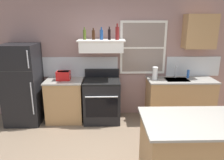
% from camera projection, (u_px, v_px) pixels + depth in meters
% --- Properties ---
extents(back_wall, '(5.40, 0.11, 2.70)m').
position_uv_depth(back_wall, '(115.00, 56.00, 4.65)').
color(back_wall, gray).
rests_on(back_wall, ground_plane).
extents(refrigerator, '(0.70, 0.72, 1.67)m').
position_uv_depth(refrigerator, '(23.00, 84.00, 4.37)').
color(refrigerator, black).
rests_on(refrigerator, ground_plane).
extents(counter_left_of_stove, '(0.79, 0.63, 0.91)m').
position_uv_depth(counter_left_of_stove, '(65.00, 100.00, 4.55)').
color(counter_left_of_stove, tan).
rests_on(counter_left_of_stove, ground_plane).
extents(toaster, '(0.30, 0.20, 0.19)m').
position_uv_depth(toaster, '(63.00, 75.00, 4.40)').
color(toaster, red).
rests_on(toaster, counter_left_of_stove).
extents(stove_range, '(0.76, 0.69, 1.09)m').
position_uv_depth(stove_range, '(102.00, 100.00, 4.53)').
color(stove_range, black).
rests_on(stove_range, ground_plane).
extents(range_hood_shelf, '(0.96, 0.52, 0.24)m').
position_uv_depth(range_hood_shelf, '(101.00, 46.00, 4.31)').
color(range_hood_shelf, white).
extents(bottle_olive_oil_square, '(0.06, 0.06, 0.25)m').
position_uv_depth(bottle_olive_oil_square, '(85.00, 34.00, 4.25)').
color(bottle_olive_oil_square, '#4C601E').
rests_on(bottle_olive_oil_square, range_hood_shelf).
extents(bottle_brown_stout, '(0.06, 0.06, 0.23)m').
position_uv_depth(bottle_brown_stout, '(93.00, 35.00, 4.26)').
color(bottle_brown_stout, '#381E0F').
rests_on(bottle_brown_stout, range_hood_shelf).
extents(bottle_blue_liqueur, '(0.07, 0.07, 0.25)m').
position_uv_depth(bottle_blue_liqueur, '(101.00, 34.00, 4.21)').
color(bottle_blue_liqueur, '#1E478C').
rests_on(bottle_blue_liqueur, range_hood_shelf).
extents(bottle_balsamic_dark, '(0.06, 0.06, 0.26)m').
position_uv_depth(bottle_balsamic_dark, '(109.00, 34.00, 4.23)').
color(bottle_balsamic_dark, black).
rests_on(bottle_balsamic_dark, range_hood_shelf).
extents(bottle_red_label_wine, '(0.07, 0.07, 0.32)m').
position_uv_depth(bottle_red_label_wine, '(117.00, 33.00, 4.19)').
color(bottle_red_label_wine, maroon).
rests_on(bottle_red_label_wine, range_hood_shelf).
extents(counter_right_with_sink, '(1.43, 0.63, 0.91)m').
position_uv_depth(counter_right_with_sink, '(179.00, 99.00, 4.61)').
color(counter_right_with_sink, tan).
rests_on(counter_right_with_sink, ground_plane).
extents(sink_faucet, '(0.03, 0.17, 0.28)m').
position_uv_depth(sink_faucet, '(176.00, 70.00, 4.53)').
color(sink_faucet, silver).
rests_on(sink_faucet, counter_right_with_sink).
extents(paper_towel_roll, '(0.11, 0.11, 0.27)m').
position_uv_depth(paper_towel_roll, '(155.00, 73.00, 4.44)').
color(paper_towel_roll, white).
rests_on(paper_towel_roll, counter_right_with_sink).
extents(dish_soap_bottle, '(0.06, 0.06, 0.18)m').
position_uv_depth(dish_soap_bottle, '(188.00, 74.00, 4.56)').
color(dish_soap_bottle, blue).
rests_on(dish_soap_bottle, counter_right_with_sink).
extents(kitchen_island, '(1.40, 0.90, 0.91)m').
position_uv_depth(kitchen_island, '(195.00, 152.00, 2.75)').
color(kitchen_island, tan).
rests_on(kitchen_island, ground_plane).
extents(upper_cabinet_right, '(0.64, 0.32, 0.70)m').
position_uv_depth(upper_cabinet_right, '(200.00, 32.00, 4.36)').
color(upper_cabinet_right, tan).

